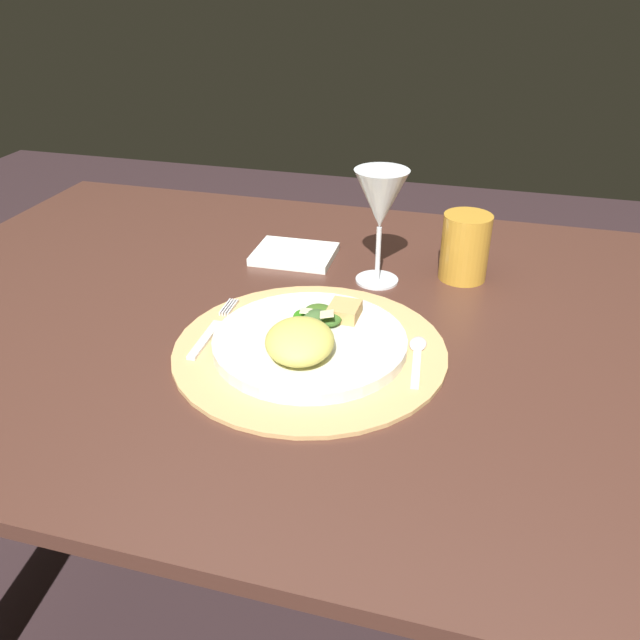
# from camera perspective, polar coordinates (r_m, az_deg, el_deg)

# --- Properties ---
(ground_plane) EXTENTS (6.00, 6.00, 0.00)m
(ground_plane) POSITION_cam_1_polar(r_m,az_deg,el_deg) (1.46, -0.10, -26.03)
(ground_plane) COLOR #322224
(dining_table) EXTENTS (1.38, 0.92, 0.75)m
(dining_table) POSITION_cam_1_polar(r_m,az_deg,el_deg) (1.04, -0.13, -8.35)
(dining_table) COLOR #4B2B22
(dining_table) RESTS_ON ground
(placemat) EXTENTS (0.36, 0.36, 0.01)m
(placemat) POSITION_cam_1_polar(r_m,az_deg,el_deg) (0.85, -0.90, -2.60)
(placemat) COLOR tan
(placemat) RESTS_ON dining_table
(dinner_plate) EXTENTS (0.25, 0.25, 0.02)m
(dinner_plate) POSITION_cam_1_polar(r_m,az_deg,el_deg) (0.85, -0.90, -1.96)
(dinner_plate) COLOR silver
(dinner_plate) RESTS_ON placemat
(pasta_serving) EXTENTS (0.11, 0.12, 0.04)m
(pasta_serving) POSITION_cam_1_polar(r_m,az_deg,el_deg) (0.79, -1.80, -1.86)
(pasta_serving) COLOR #D7CE5C
(pasta_serving) RESTS_ON dinner_plate
(salad_greens) EXTENTS (0.07, 0.08, 0.03)m
(salad_greens) POSITION_cam_1_polar(r_m,az_deg,el_deg) (0.87, -0.19, 0.31)
(salad_greens) COLOR #3C5D2D
(salad_greens) RESTS_ON dinner_plate
(bread_piece) EXTENTS (0.04, 0.05, 0.02)m
(bread_piece) POSITION_cam_1_polar(r_m,az_deg,el_deg) (0.88, 2.16, 0.80)
(bread_piece) COLOR tan
(bread_piece) RESTS_ON dinner_plate
(fork) EXTENTS (0.02, 0.16, 0.00)m
(fork) POSITION_cam_1_polar(r_m,az_deg,el_deg) (0.90, -9.53, -0.89)
(fork) COLOR silver
(fork) RESTS_ON placemat
(spoon) EXTENTS (0.03, 0.12, 0.01)m
(spoon) POSITION_cam_1_polar(r_m,az_deg,el_deg) (0.84, 8.58, -2.89)
(spoon) COLOR silver
(spoon) RESTS_ON placemat
(napkin) EXTENTS (0.14, 0.11, 0.01)m
(napkin) POSITION_cam_1_polar(r_m,az_deg,el_deg) (1.12, -2.27, 5.84)
(napkin) COLOR white
(napkin) RESTS_ON dining_table
(wine_glass) EXTENTS (0.08, 0.08, 0.18)m
(wine_glass) POSITION_cam_1_polar(r_m,az_deg,el_deg) (0.99, 5.37, 10.31)
(wine_glass) COLOR silver
(wine_glass) RESTS_ON dining_table
(amber_tumbler) EXTENTS (0.08, 0.08, 0.11)m
(amber_tumbler) POSITION_cam_1_polar(r_m,az_deg,el_deg) (1.05, 12.68, 6.30)
(amber_tumbler) COLOR gold
(amber_tumbler) RESTS_ON dining_table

